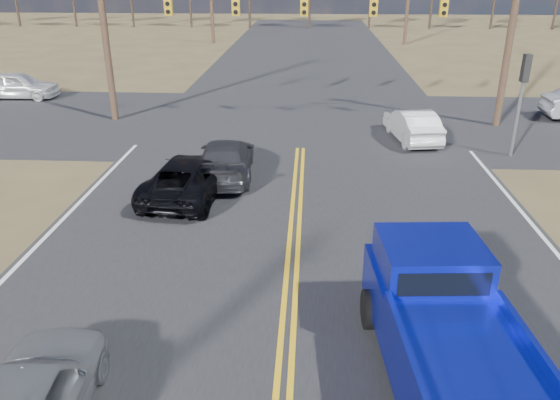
# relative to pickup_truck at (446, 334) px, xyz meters

# --- Properties ---
(road_main) EXTENTS (14.00, 120.00, 0.02)m
(road_main) POSITION_rel_pickup_truck_xyz_m (-2.79, 9.32, -1.03)
(road_main) COLOR #28282B
(road_main) RESTS_ON ground
(road_cross) EXTENTS (120.00, 12.00, 0.02)m
(road_cross) POSITION_rel_pickup_truck_xyz_m (-2.79, 17.32, -1.03)
(road_cross) COLOR #28282B
(road_cross) RESTS_ON ground
(signal_gantry) EXTENTS (19.60, 4.83, 10.00)m
(signal_gantry) POSITION_rel_pickup_truck_xyz_m (-2.29, 17.10, 4.03)
(signal_gantry) COLOR #473323
(signal_gantry) RESTS_ON ground
(utility_poles) EXTENTS (19.60, 58.32, 10.00)m
(utility_poles) POSITION_rel_pickup_truck_xyz_m (-2.79, 16.32, 4.19)
(utility_poles) COLOR #473323
(utility_poles) RESTS_ON ground
(pickup_truck) EXTENTS (2.60, 5.81, 2.13)m
(pickup_truck) POSITION_rel_pickup_truck_xyz_m (0.00, 0.00, 0.00)
(pickup_truck) COLOR black
(pickup_truck) RESTS_ON ground
(black_suv) EXTENTS (2.65, 4.86, 1.29)m
(black_suv) POSITION_rel_pickup_truck_xyz_m (-6.24, 8.22, -0.39)
(black_suv) COLOR black
(black_suv) RESTS_ON ground
(white_car_queue) EXTENTS (2.01, 4.25, 1.35)m
(white_car_queue) POSITION_rel_pickup_truck_xyz_m (1.89, 14.82, -0.36)
(white_car_queue) COLOR white
(white_car_queue) RESTS_ON ground
(dgrey_car_queue) EXTENTS (2.13, 4.64, 1.31)m
(dgrey_car_queue) POSITION_rel_pickup_truck_xyz_m (-5.33, 10.05, -0.38)
(dgrey_car_queue) COLOR #36363B
(dgrey_car_queue) RESTS_ON ground
(cross_car_west) EXTENTS (1.76, 4.31, 1.46)m
(cross_car_west) POSITION_rel_pickup_truck_xyz_m (-18.63, 21.55, -0.30)
(cross_car_west) COLOR white
(cross_car_west) RESTS_ON ground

